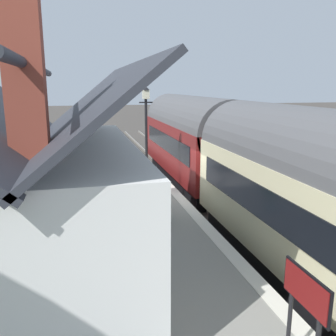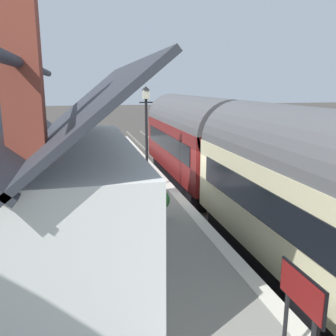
# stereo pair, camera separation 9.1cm
# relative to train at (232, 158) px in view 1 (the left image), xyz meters

# --- Properties ---
(ground_plane) EXTENTS (160.00, 160.00, 0.00)m
(ground_plane) POSITION_rel_train_xyz_m (-0.25, 0.90, -2.22)
(ground_plane) COLOR #423D38
(platform) EXTENTS (32.00, 6.20, 0.95)m
(platform) POSITION_rel_train_xyz_m (-0.25, 5.00, -1.74)
(platform) COLOR gray
(platform) RESTS_ON ground
(platform_edge_coping) EXTENTS (32.00, 0.36, 0.02)m
(platform_edge_coping) POSITION_rel_train_xyz_m (-0.25, 2.08, -1.26)
(platform_edge_coping) COLOR beige
(platform_edge_coping) RESTS_ON platform
(rail_near) EXTENTS (52.00, 0.08, 0.14)m
(rail_near) POSITION_rel_train_xyz_m (-0.25, -0.72, -2.15)
(rail_near) COLOR gray
(rail_near) RESTS_ON ground
(rail_far) EXTENTS (52.00, 0.08, 0.14)m
(rail_far) POSITION_rel_train_xyz_m (-0.25, 0.72, -2.15)
(rail_far) COLOR gray
(rail_far) RESTS_ON ground
(train) EXTENTS (19.34, 2.73, 4.32)m
(train) POSITION_rel_train_xyz_m (0.00, 0.00, 0.00)
(train) COLOR black
(train) RESTS_ON ground
(station_building) EXTENTS (7.14, 3.84, 5.53)m
(station_building) POSITION_rel_train_xyz_m (-4.66, 6.13, 0.24)
(station_building) COLOR white
(station_building) RESTS_ON platform
(bench_by_lamp) EXTENTS (1.41, 0.45, 0.88)m
(bench_by_lamp) POSITION_rel_train_xyz_m (9.55, 4.61, -0.79)
(bench_by_lamp) COLOR brown
(bench_by_lamp) RESTS_ON platform
(bench_platform_end) EXTENTS (1.42, 0.49, 0.88)m
(bench_platform_end) POSITION_rel_train_xyz_m (3.41, 4.38, -0.79)
(bench_platform_end) COLOR brown
(bench_platform_end) RESTS_ON platform
(bench_mid_platform) EXTENTS (1.42, 0.49, 0.88)m
(bench_mid_platform) POSITION_rel_train_xyz_m (7.12, 4.28, -0.79)
(bench_mid_platform) COLOR brown
(bench_mid_platform) RESTS_ON platform
(planter_edge_near) EXTENTS (0.41, 0.41, 0.72)m
(planter_edge_near) POSITION_rel_train_xyz_m (0.19, 5.96, -0.92)
(planter_edge_near) COLOR black
(planter_edge_near) RESTS_ON platform
(planter_corner_building) EXTENTS (0.44, 0.44, 0.76)m
(planter_corner_building) POSITION_rel_train_xyz_m (0.35, 4.78, -0.89)
(planter_corner_building) COLOR #9E5138
(planter_corner_building) RESTS_ON platform
(planter_under_sign) EXTENTS (0.50, 0.50, 0.81)m
(planter_under_sign) POSITION_rel_train_xyz_m (2.32, 5.90, -0.85)
(planter_under_sign) COLOR teal
(planter_under_sign) RESTS_ON platform
(planter_bench_left) EXTENTS (0.56, 0.56, 0.89)m
(planter_bench_left) POSITION_rel_train_xyz_m (-2.16, 3.17, -0.78)
(planter_bench_left) COLOR teal
(planter_bench_left) RESTS_ON platform
(lamp_post_platform) EXTENTS (0.32, 0.50, 3.83)m
(lamp_post_platform) POSITION_rel_train_xyz_m (1.21, 2.96, 1.39)
(lamp_post_platform) COLOR black
(lamp_post_platform) RESTS_ON platform
(station_sign_board) EXTENTS (0.96, 0.06, 1.57)m
(station_sign_board) POSITION_rel_train_xyz_m (-8.48, 2.70, -0.08)
(station_sign_board) COLOR black
(station_sign_board) RESTS_ON platform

